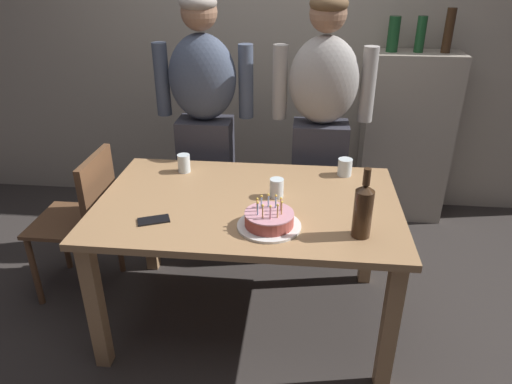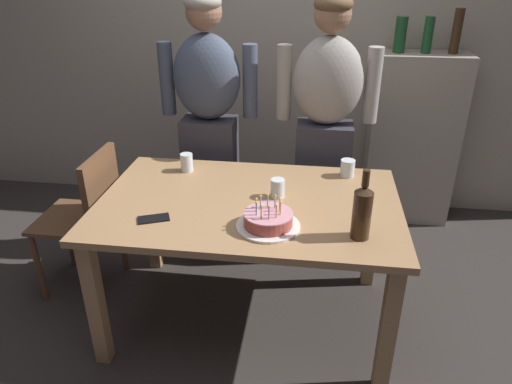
# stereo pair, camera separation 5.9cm
# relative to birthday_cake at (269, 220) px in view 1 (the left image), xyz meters

# --- Properties ---
(ground_plane) EXTENTS (10.00, 10.00, 0.00)m
(ground_plane) POSITION_rel_birthday_cake_xyz_m (-0.12, 0.24, -0.77)
(ground_plane) COLOR #332D2B
(back_wall) EXTENTS (5.20, 0.10, 2.60)m
(back_wall) POSITION_rel_birthday_cake_xyz_m (-0.12, 1.79, 0.53)
(back_wall) COLOR #9E9384
(back_wall) RESTS_ON ground_plane
(dining_table) EXTENTS (1.50, 0.96, 0.74)m
(dining_table) POSITION_rel_birthday_cake_xyz_m (-0.12, 0.24, -0.13)
(dining_table) COLOR #A37A51
(dining_table) RESTS_ON ground_plane
(birthday_cake) EXTENTS (0.29, 0.29, 0.14)m
(birthday_cake) POSITION_rel_birthday_cake_xyz_m (0.00, 0.00, 0.00)
(birthday_cake) COLOR white
(birthday_cake) RESTS_ON dining_table
(water_glass_near) EXTENTS (0.08, 0.08, 0.10)m
(water_glass_near) POSITION_rel_birthday_cake_xyz_m (0.37, 0.61, 0.01)
(water_glass_near) COLOR silver
(water_glass_near) RESTS_ON dining_table
(water_glass_far) EXTENTS (0.07, 0.07, 0.10)m
(water_glass_far) POSITION_rel_birthday_cake_xyz_m (0.01, 0.30, 0.01)
(water_glass_far) COLOR silver
(water_glass_far) RESTS_ON dining_table
(water_glass_side) EXTENTS (0.07, 0.07, 0.10)m
(water_glass_side) POSITION_rel_birthday_cake_xyz_m (-0.53, 0.56, 0.02)
(water_glass_side) COLOR silver
(water_glass_side) RESTS_ON dining_table
(wine_bottle) EXTENTS (0.08, 0.08, 0.32)m
(wine_bottle) POSITION_rel_birthday_cake_xyz_m (0.40, -0.03, 0.09)
(wine_bottle) COLOR #382314
(wine_bottle) RESTS_ON dining_table
(cell_phone) EXTENTS (0.16, 0.12, 0.01)m
(cell_phone) POSITION_rel_birthday_cake_xyz_m (-0.53, -0.00, -0.03)
(cell_phone) COLOR black
(cell_phone) RESTS_ON dining_table
(person_man_bearded) EXTENTS (0.61, 0.27, 1.66)m
(person_man_bearded) POSITION_rel_birthday_cake_xyz_m (-0.48, 0.97, 0.10)
(person_man_bearded) COLOR #33333D
(person_man_bearded) RESTS_ON ground_plane
(person_woman_cardigan) EXTENTS (0.61, 0.27, 1.66)m
(person_woman_cardigan) POSITION_rel_birthday_cake_xyz_m (0.24, 0.97, 0.10)
(person_woman_cardigan) COLOR #33333D
(person_woman_cardigan) RESTS_ON ground_plane
(dining_chair) EXTENTS (0.42, 0.42, 0.87)m
(dining_chair) POSITION_rel_birthday_cake_xyz_m (-1.08, 0.41, -0.26)
(dining_chair) COLOR brown
(dining_chair) RESTS_ON ground_plane
(shelf_cabinet) EXTENTS (0.63, 0.30, 1.53)m
(shelf_cabinet) POSITION_rel_birthday_cake_xyz_m (0.89, 1.57, -0.14)
(shelf_cabinet) COLOR #9E9384
(shelf_cabinet) RESTS_ON ground_plane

